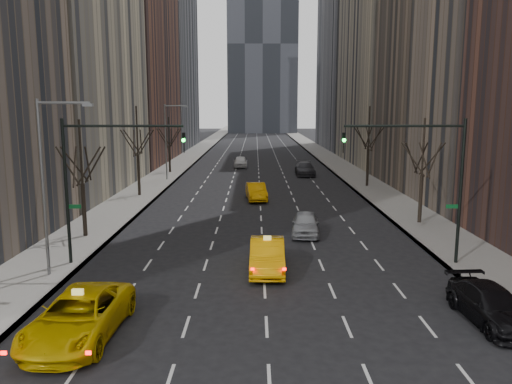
{
  "coord_description": "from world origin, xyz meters",
  "views": [
    {
      "loc": [
        -0.45,
        -14.91,
        8.7
      ],
      "look_at": [
        -0.41,
        15.89,
        3.5
      ],
      "focal_mm": 35.0,
      "sensor_mm": 36.0,
      "label": 1
    }
  ],
  "objects_px": {
    "silver_sedan_ahead": "(306,224)",
    "parked_suv_black": "(491,305)",
    "taxi_suv": "(79,316)",
    "taxi_sedan": "(267,255)"
  },
  "relations": [
    {
      "from": "silver_sedan_ahead",
      "to": "parked_suv_black",
      "type": "xyz_separation_m",
      "value": [
        6.17,
        -14.41,
        -0.05
      ]
    },
    {
      "from": "taxi_suv",
      "to": "parked_suv_black",
      "type": "height_order",
      "value": "taxi_suv"
    },
    {
      "from": "silver_sedan_ahead",
      "to": "parked_suv_black",
      "type": "bearing_deg",
      "value": -60.85
    },
    {
      "from": "taxi_suv",
      "to": "parked_suv_black",
      "type": "xyz_separation_m",
      "value": [
        16.38,
        1.36,
        -0.13
      ]
    },
    {
      "from": "taxi_suv",
      "to": "taxi_sedan",
      "type": "bearing_deg",
      "value": 49.83
    },
    {
      "from": "taxi_suv",
      "to": "parked_suv_black",
      "type": "bearing_deg",
      "value": 7.4
    },
    {
      "from": "parked_suv_black",
      "to": "silver_sedan_ahead",
      "type": "bearing_deg",
      "value": 109.46
    },
    {
      "from": "taxi_suv",
      "to": "silver_sedan_ahead",
      "type": "xyz_separation_m",
      "value": [
        10.21,
        15.77,
        -0.08
      ]
    },
    {
      "from": "taxi_sedan",
      "to": "silver_sedan_ahead",
      "type": "height_order",
      "value": "taxi_sedan"
    },
    {
      "from": "silver_sedan_ahead",
      "to": "parked_suv_black",
      "type": "relative_size",
      "value": 0.91
    }
  ]
}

